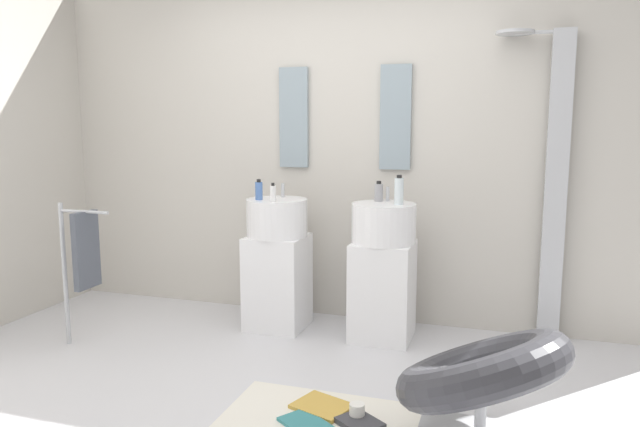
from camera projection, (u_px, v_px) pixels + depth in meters
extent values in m
cube|color=silver|center=(260.00, 414.00, 3.08)|extent=(4.80, 3.60, 0.04)
cube|color=beige|center=(346.00, 145.00, 4.43)|extent=(4.80, 0.10, 2.60)
cube|color=white|center=(278.00, 282.00, 4.29)|extent=(0.40, 0.40, 0.67)
cylinder|color=white|center=(277.00, 218.00, 4.22)|extent=(0.43, 0.43, 0.26)
cylinder|color=#B7BABF|center=(283.00, 190.00, 4.30)|extent=(0.02, 0.02, 0.10)
cube|color=white|center=(383.00, 291.00, 4.06)|extent=(0.40, 0.40, 0.67)
cylinder|color=white|center=(384.00, 223.00, 3.99)|extent=(0.43, 0.43, 0.26)
cylinder|color=#B7BABF|center=(388.00, 194.00, 4.07)|extent=(0.02, 0.02, 0.10)
cube|color=#8C9EA8|center=(294.00, 118.00, 4.45)|extent=(0.22, 0.03, 0.73)
cube|color=#8C9EA8|center=(396.00, 117.00, 4.22)|extent=(0.22, 0.03, 0.73)
cube|color=#B7BABF|center=(556.00, 190.00, 3.92)|extent=(0.14, 0.08, 2.05)
cylinder|color=#B7BABF|center=(540.00, 32.00, 3.80)|extent=(0.30, 0.02, 0.02)
cylinder|color=#B7BABF|center=(515.00, 32.00, 3.81)|extent=(0.24, 0.24, 0.02)
cylinder|color=#B7BABF|center=(480.00, 413.00, 2.63)|extent=(0.05, 0.05, 0.34)
torus|color=#333338|center=(482.00, 370.00, 2.60)|extent=(1.06, 1.06, 0.49)
cylinder|color=#B7BABF|center=(65.00, 274.00, 3.93)|extent=(0.03, 0.03, 0.95)
cylinder|color=#B7BABF|center=(84.00, 212.00, 3.81)|extent=(0.36, 0.02, 0.02)
cube|color=#4C515B|center=(86.00, 250.00, 3.85)|extent=(0.04, 0.22, 0.50)
cube|color=white|center=(324.00, 422.00, 2.94)|extent=(1.02, 0.65, 0.01)
cube|color=gold|center=(322.00, 406.00, 3.08)|extent=(0.33, 0.30, 0.02)
cube|color=#38383D|center=(360.00, 423.00, 2.89)|extent=(0.26, 0.25, 0.03)
cube|color=teal|center=(306.00, 424.00, 2.90)|extent=(0.31, 0.29, 0.02)
cylinder|color=white|center=(357.00, 412.00, 2.95)|extent=(0.08, 0.08, 0.08)
cylinder|color=white|center=(273.00, 194.00, 4.03)|extent=(0.04, 0.04, 0.11)
cylinder|color=black|center=(273.00, 184.00, 4.02)|extent=(0.02, 0.02, 0.02)
cylinder|color=#99999E|center=(379.00, 193.00, 4.07)|extent=(0.06, 0.06, 0.12)
cylinder|color=black|center=(379.00, 182.00, 4.06)|extent=(0.03, 0.03, 0.02)
cylinder|color=#4C72B7|center=(259.00, 191.00, 4.15)|extent=(0.05, 0.05, 0.12)
cylinder|color=black|center=(259.00, 181.00, 4.14)|extent=(0.03, 0.03, 0.02)
cylinder|color=silver|center=(399.00, 191.00, 3.90)|extent=(0.06, 0.06, 0.17)
cylinder|color=black|center=(399.00, 176.00, 3.89)|extent=(0.03, 0.03, 0.02)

